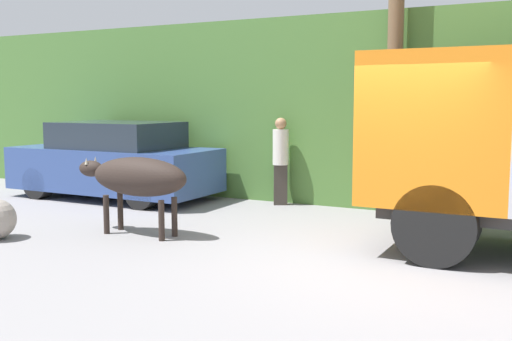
{
  "coord_description": "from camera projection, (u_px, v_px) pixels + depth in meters",
  "views": [
    {
      "loc": [
        2.04,
        -7.36,
        2.06
      ],
      "look_at": [
        -2.03,
        0.52,
        1.02
      ],
      "focal_mm": 42.0,
      "sensor_mm": 36.0,
      "label": 1
    }
  ],
  "objects": [
    {
      "name": "parked_suv",
      "position": [
        114.0,
        161.0,
        12.63
      ],
      "size": [
        4.41,
        1.89,
        1.62
      ],
      "rotation": [
        0.0,
        0.0,
        0.06
      ],
      "color": "#334C8C",
      "rests_on": "ground_plane"
    },
    {
      "name": "ground_plane",
      "position": [
        378.0,
        262.0,
        7.66
      ],
      "size": [
        60.0,
        60.0,
        0.0
      ],
      "primitive_type": "plane",
      "color": "gray"
    },
    {
      "name": "pedestrian_on_hill",
      "position": [
        281.0,
        157.0,
        11.8
      ],
      "size": [
        0.42,
        0.42,
        1.73
      ],
      "rotation": [
        0.0,
        0.0,
        3.62
      ],
      "color": "#38332D",
      "rests_on": "ground_plane"
    },
    {
      "name": "hillside_embankment",
      "position": [
        460.0,
        110.0,
        12.86
      ],
      "size": [
        32.0,
        5.16,
        3.7
      ],
      "color": "#4C7A38",
      "rests_on": "ground_plane"
    },
    {
      "name": "utility_pole",
      "position": [
        396.0,
        24.0,
        10.49
      ],
      "size": [
        0.9,
        0.28,
        6.59
      ],
      "color": "brown",
      "rests_on": "ground_plane"
    },
    {
      "name": "brown_cow",
      "position": [
        137.0,
        177.0,
        9.14
      ],
      "size": [
        2.03,
        0.6,
        1.2
      ],
      "rotation": [
        0.0,
        0.0,
        -0.16
      ],
      "color": "#2D231E",
      "rests_on": "ground_plane"
    }
  ]
}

